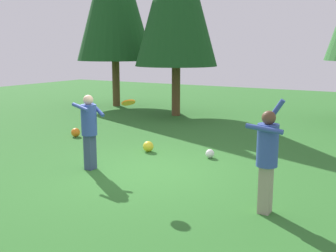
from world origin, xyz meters
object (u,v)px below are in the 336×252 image
object	(u,v)px
person_catcher	(89,126)
person_thrower	(267,153)
ball_white	(210,154)
ball_yellow	(148,146)
frisbee	(128,103)
ball_orange	(76,132)

from	to	relation	value
person_catcher	person_thrower	bearing A→B (deg)	10.01
ball_white	ball_yellow	size ratio (longest dim) A/B	0.78
frisbee	ball_yellow	bearing A→B (deg)	114.99
person_catcher	ball_yellow	xyz separation A→B (m)	(0.25, 1.96, -0.84)
ball_yellow	ball_orange	size ratio (longest dim) A/B	1.02
person_thrower	ball_orange	distance (m)	7.37
person_thrower	ball_white	world-z (taller)	person_thrower
person_thrower	ball_orange	world-z (taller)	person_thrower
person_catcher	ball_orange	bearing A→B (deg)	154.43
frisbee	person_catcher	bearing A→B (deg)	163.65
person_thrower	ball_white	distance (m)	3.57
person_thrower	frisbee	distance (m)	2.81
frisbee	ball_white	size ratio (longest dim) A/B	1.69
person_thrower	person_catcher	world-z (taller)	person_thrower
ball_orange	ball_yellow	bearing A→B (deg)	-8.25
frisbee	ball_orange	bearing A→B (deg)	145.24
ball_white	ball_yellow	xyz separation A→B (m)	(-1.64, -0.24, 0.03)
person_catcher	frisbee	xyz separation A→B (m)	(1.35, -0.40, 0.64)
frisbee	ball_yellow	xyz separation A→B (m)	(-1.10, 2.36, -1.49)
person_catcher	ball_orange	world-z (taller)	person_catcher
person_thrower	ball_orange	size ratio (longest dim) A/B	6.89
frisbee	ball_white	distance (m)	3.06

